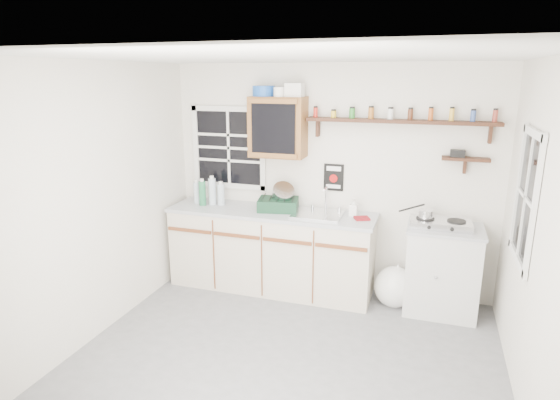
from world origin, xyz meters
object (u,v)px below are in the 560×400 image
Objects in this scene: dish_rack at (280,201)px; hotplate at (440,223)px; main_cabinet at (271,250)px; spice_shelf at (400,120)px; upper_cabinet at (278,127)px; right_cabinet at (442,269)px.

hotplate is (1.69, -0.05, -0.08)m from dish_rack.
spice_shelf is (1.31, 0.21, 1.47)m from main_cabinet.
dish_rack is at bearing 176.78° from hotplate.
spice_shelf is (1.27, 0.07, 0.10)m from upper_cabinet.
upper_cabinet is at bearing 107.54° from dish_rack.
dish_rack is (-1.22, -0.16, -0.90)m from spice_shelf.
right_cabinet is (1.83, 0.03, -0.01)m from main_cabinet.
main_cabinet is 1.37m from upper_cabinet.
main_cabinet is at bearing -170.75° from spice_shelf.
dish_rack is (0.05, -0.09, -0.80)m from upper_cabinet.
right_cabinet is 0.50m from hotplate.
main_cabinet is 0.57m from dish_rack.
right_cabinet is 1.87× the size of dish_rack.
main_cabinet is at bearing -159.15° from dish_rack.
main_cabinet is 3.88× the size of hotplate.
dish_rack reaches higher than hotplate.
spice_shelf is at bearing -3.75° from dish_rack.
hotplate is at bearing -23.77° from spice_shelf.
hotplate is at bearing -12.81° from dish_rack.
upper_cabinet reaches higher than hotplate.
upper_cabinet is 1.09× the size of hotplate.
upper_cabinet reaches higher than dish_rack.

